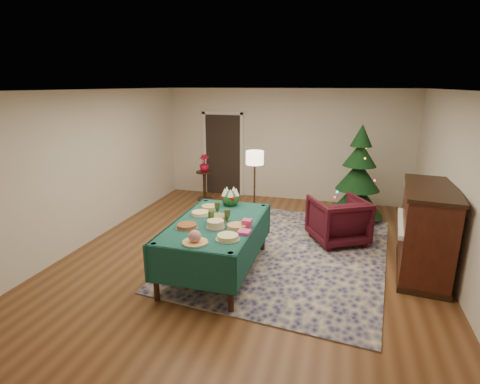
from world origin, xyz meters
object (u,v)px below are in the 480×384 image
(gift_box, at_px, (247,223))
(piano, at_px, (426,232))
(christmas_tree, at_px, (358,178))
(potted_plant, at_px, (204,167))
(armchair, at_px, (338,218))
(floor_lamp, at_px, (255,162))
(side_table, at_px, (205,186))
(buffet_table, at_px, (216,232))

(gift_box, relative_size, piano, 0.08)
(christmas_tree, bearing_deg, potted_plant, 173.51)
(potted_plant, bearing_deg, armchair, -28.86)
(floor_lamp, distance_m, side_table, 2.09)
(gift_box, xyz_separation_m, christmas_tree, (1.59, 3.13, 0.03))
(potted_plant, relative_size, christmas_tree, 0.21)
(potted_plant, bearing_deg, christmas_tree, -6.49)
(armchair, bearing_deg, christmas_tree, -132.66)
(armchair, bearing_deg, buffet_table, 15.38)
(piano, bearing_deg, potted_plant, 149.69)
(armchair, height_order, floor_lamp, floor_lamp)
(floor_lamp, distance_m, piano, 3.41)
(floor_lamp, bearing_deg, piano, -27.13)
(potted_plant, xyz_separation_m, christmas_tree, (3.59, -0.41, 0.06))
(potted_plant, bearing_deg, side_table, 180.00)
(armchair, relative_size, floor_lamp, 0.62)
(buffet_table, bearing_deg, side_table, 113.37)
(gift_box, relative_size, armchair, 0.14)
(buffet_table, relative_size, christmas_tree, 1.05)
(armchair, relative_size, piano, 0.56)
(floor_lamp, xyz_separation_m, side_table, (-1.53, 1.11, -0.91))
(buffet_table, bearing_deg, christmas_tree, 55.71)
(gift_box, bearing_deg, christmas_tree, 63.05)
(potted_plant, bearing_deg, piano, -30.31)
(side_table, distance_m, piano, 5.24)
(floor_lamp, relative_size, potted_plant, 3.54)
(gift_box, relative_size, side_table, 0.18)
(floor_lamp, bearing_deg, potted_plant, 144.03)
(armchair, bearing_deg, piano, 117.56)
(side_table, relative_size, christmas_tree, 0.36)
(side_table, bearing_deg, armchair, -28.86)
(piano, bearing_deg, floor_lamp, 152.87)
(floor_lamp, xyz_separation_m, piano, (2.99, -1.53, -0.60))
(christmas_tree, bearing_deg, buffet_table, -124.29)
(gift_box, bearing_deg, piano, 19.68)
(side_table, bearing_deg, floor_lamp, -35.97)
(armchair, bearing_deg, potted_plant, -57.48)
(potted_plant, relative_size, piano, 0.26)
(side_table, distance_m, christmas_tree, 3.65)
(potted_plant, bearing_deg, gift_box, -60.62)
(christmas_tree, height_order, piano, christmas_tree)
(christmas_tree, bearing_deg, armchair, -104.04)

